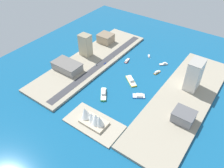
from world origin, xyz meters
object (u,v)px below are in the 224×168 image
Objects in this scene: carpark_squat_concrete at (67,66)px; ferry_green_doubledeck at (104,94)px; catamaran_blue at (139,96)px; office_block_beige at (85,45)px; sailboat_small_white at (149,56)px; sedan_silver at (96,65)px; yacht_sleek_gray at (164,64)px; apartment_midrise_tan at (106,38)px; hotel_broad_white at (194,75)px; hatchback_blue at (105,63)px; water_taxi_orange at (157,72)px; warehouse_low_gray at (184,116)px; ferry_yellow_fast at (131,80)px; tugboat_red at (127,61)px; traffic_light_waterfront at (114,56)px; opera_landmark at (93,118)px.

ferry_green_doubledeck is at bearing 172.16° from carpark_squat_concrete.
office_block_beige is at bearing -15.90° from catamaran_blue.
sailboat_small_white is 126.33m from ferry_green_doubledeck.
ferry_green_doubledeck is 5.37× the size of sedan_silver.
yacht_sleek_gray is at bearing -155.71° from office_block_beige.
hotel_broad_white reaches higher than apartment_midrise_tan.
ferry_green_doubledeck reaches higher than catamaran_blue.
yacht_sleek_gray is 2.91× the size of hatchback_blue.
catamaran_blue is 1.34× the size of water_taxi_orange.
carpark_squat_concrete is at bearing 1.70° from warehouse_low_gray.
sailboat_small_white is at bearing -174.90° from apartment_midrise_tan.
ferry_yellow_fast is 58.60m from hatchback_blue.
ferry_yellow_fast is 1.66× the size of tugboat_red.
water_taxi_orange is at bearing 167.20° from apartment_midrise_tan.
traffic_light_waterfront reaches higher than ferry_green_doubledeck.
carpark_squat_concrete reaches higher than ferry_green_doubledeck.
traffic_light_waterfront reaches higher than tugboat_red.
ferry_green_doubledeck is 92.62m from tugboat_red.
ferry_yellow_fast is 1.97× the size of yacht_sleek_gray.
catamaran_blue is at bearing 146.36° from traffic_light_waterfront.
carpark_squat_concrete is (-3.60, 107.13, -1.66)m from apartment_midrise_tan.
sailboat_small_white reaches higher than ferry_green_doubledeck.
office_block_beige is 47.75m from hatchback_blue.
opera_landmark reaches higher than sailboat_small_white.
yacht_sleek_gray is 0.36× the size of office_block_beige.
traffic_light_waterfront is (20.51, 10.11, 6.61)m from tugboat_red.
apartment_midrise_tan is (65.94, -27.54, 10.19)m from tugboat_red.
ferry_yellow_fast is at bearing -108.00° from ferry_green_doubledeck.
hatchback_blue is 126.00m from opera_landmark.
apartment_midrise_tan is (89.20, 7.96, 10.49)m from sailboat_small_white.
hotel_broad_white is at bearing -173.35° from office_block_beige.
apartment_midrise_tan is 198.65m from opera_landmark.
sedan_silver is 120.53m from opera_landmark.
warehouse_low_gray reaches higher than hatchback_blue.
office_block_beige is 0.99× the size of opera_landmark.
sailboat_small_white is 2.40× the size of hatchback_blue.
opera_landmark is (88.86, 66.47, -0.46)m from warehouse_low_gray.
office_block_beige reaches higher than carpark_squat_concrete.
hotel_broad_white is (-57.37, 6.34, 24.41)m from water_taxi_orange.
office_block_beige is (5.03, -51.68, 12.54)m from carpark_squat_concrete.
tugboat_red is 117.15m from hotel_broad_white.
traffic_light_waterfront reaches higher than yacht_sleek_gray.
opera_landmark reaches higher than yacht_sleek_gray.
catamaran_blue is 89.07m from tugboat_red.
water_taxi_orange is at bearing 179.61° from tugboat_red.
apartment_midrise_tan is 0.60× the size of hotel_broad_white.
apartment_midrise_tan is at bearing -35.89° from catamaran_blue.
tugboat_red is at bearing 26.40° from yacht_sleek_gray.
sedan_silver reaches higher than tugboat_red.
sailboat_small_white is at bearing -14.13° from yacht_sleek_gray.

